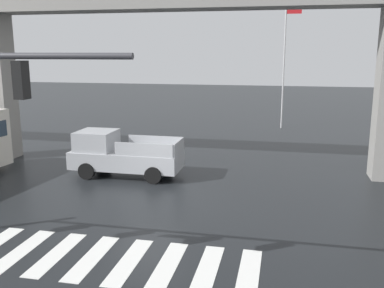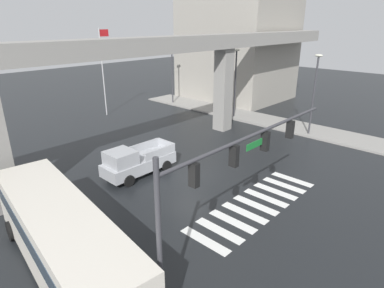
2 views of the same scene
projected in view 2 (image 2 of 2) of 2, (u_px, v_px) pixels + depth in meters
The scene contains 11 objects.
ground_plane at pixel (190, 177), 21.76m from camera, with size 120.00×120.00×0.00m, color black.
crosswalk_stripes at pixel (256, 205), 18.44m from camera, with size 9.35×2.80×0.01m.
elevated_overpass at pixel (138, 58), 22.28m from camera, with size 55.09×1.88×8.81m.
sidewalk_east at pixel (276, 123), 33.32m from camera, with size 4.00×36.00×0.15m, color gray.
pickup_truck at pixel (136, 162), 21.70m from camera, with size 5.11×2.11×2.08m.
city_bus at pixel (62, 236), 12.98m from camera, with size 3.84×11.03×2.99m.
traffic_signal_mast at pixel (231, 167), 12.14m from camera, with size 10.89×0.32×6.20m.
street_lamp_near_corner at pixel (315, 86), 28.36m from camera, with size 0.44×0.70×7.24m.
street_lamp_mid_block at pixel (236, 75), 33.80m from camera, with size 0.44×0.70×7.24m.
street_lamp_far_north at pixel (172, 67), 39.93m from camera, with size 0.44×0.70×7.24m.
flagpole at pixel (103, 66), 34.59m from camera, with size 1.16×0.12×9.22m.
Camera 2 is at (-14.19, -13.50, 9.75)m, focal length 30.33 mm.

